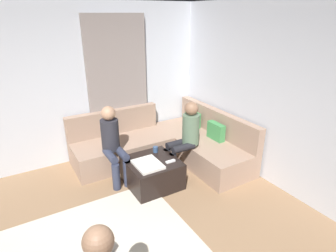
{
  "coord_description": "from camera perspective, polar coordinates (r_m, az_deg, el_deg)",
  "views": [
    {
      "loc": [
        1.85,
        -0.44,
        2.5
      ],
      "look_at": [
        -1.63,
        1.63,
        0.85
      ],
      "focal_mm": 29.8,
      "sensor_mm": 36.0,
      "label": 1
    }
  ],
  "objects": [
    {
      "name": "person_on_couch_side",
      "position": [
        4.39,
        -11.25,
        -3.09
      ],
      "size": [
        0.6,
        0.3,
        1.2
      ],
      "rotation": [
        0.0,
        0.0,
        -1.57
      ],
      "color": "#2D3347",
      "rests_on": "ground_plane"
    },
    {
      "name": "wall_left",
      "position": [
        4.95,
        -24.9,
        6.66
      ],
      "size": [
        0.12,
        6.0,
        2.7
      ],
      "primitive_type": "cube",
      "color": "silver",
      "rests_on": "ground_plane"
    },
    {
      "name": "sectional_couch",
      "position": [
        5.08,
        -0.19,
        -3.77
      ],
      "size": [
        2.1,
        2.55,
        0.87
      ],
      "color": "#9E7F6B",
      "rests_on": "ground_plane"
    },
    {
      "name": "folded_blanket",
      "position": [
        4.13,
        -4.15,
        -7.84
      ],
      "size": [
        0.44,
        0.36,
        0.04
      ],
      "primitive_type": "cube",
      "color": "white",
      "rests_on": "ottoman"
    },
    {
      "name": "ottoman",
      "position": [
        4.37,
        -3.25,
        -9.5
      ],
      "size": [
        0.76,
        0.76,
        0.42
      ],
      "primitive_type": "cube",
      "color": "black",
      "rests_on": "ground_plane"
    },
    {
      "name": "person_on_couch_back",
      "position": [
        4.56,
        3.65,
        -1.75
      ],
      "size": [
        0.3,
        0.6,
        1.2
      ],
      "rotation": [
        0.0,
        0.0,
        3.14
      ],
      "color": "black",
      "rests_on": "ground_plane"
    },
    {
      "name": "game_remote",
      "position": [
        4.21,
        0.51,
        -7.25
      ],
      "size": [
        0.05,
        0.15,
        0.02
      ],
      "primitive_type": "cube",
      "color": "white",
      "rests_on": "ottoman"
    },
    {
      "name": "wall_back",
      "position": [
        4.02,
        29.18,
        2.66
      ],
      "size": [
        6.0,
        0.12,
        2.7
      ],
      "primitive_type": "cube",
      "color": "silver",
      "rests_on": "ground_plane"
    },
    {
      "name": "curtain_panel",
      "position": [
        5.16,
        -10.15,
        7.79
      ],
      "size": [
        0.06,
        1.1,
        2.5
      ],
      "primitive_type": "cube",
      "color": "gray",
      "rests_on": "ground_plane"
    },
    {
      "name": "coffee_mug",
      "position": [
        4.49,
        -2.58,
        -4.81
      ],
      "size": [
        0.08,
        0.08,
        0.1
      ],
      "primitive_type": "cylinder",
      "color": "#334C72",
      "rests_on": "ottoman"
    }
  ]
}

